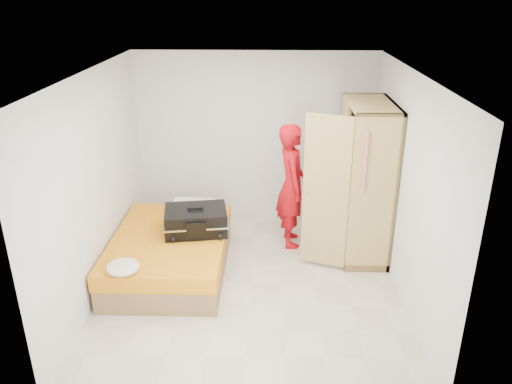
{
  "coord_description": "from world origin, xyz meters",
  "views": [
    {
      "loc": [
        0.22,
        -5.33,
        3.46
      ],
      "look_at": [
        0.05,
        0.58,
        1.0
      ],
      "focal_mm": 35.0,
      "sensor_mm": 36.0,
      "label": 1
    }
  ],
  "objects_px": {
    "bed": "(170,253)",
    "wardrobe": "(362,185)",
    "round_cushion": "(123,267)",
    "suitcase": "(196,220)",
    "person": "(292,186)"
  },
  "relations": [
    {
      "from": "wardrobe",
      "to": "round_cushion",
      "type": "distance_m",
      "value": 3.23
    },
    {
      "from": "bed",
      "to": "person",
      "type": "distance_m",
      "value": 1.89
    },
    {
      "from": "bed",
      "to": "wardrobe",
      "type": "height_order",
      "value": "wardrobe"
    },
    {
      "from": "wardrobe",
      "to": "person",
      "type": "xyz_separation_m",
      "value": [
        -0.92,
        0.24,
        -0.12
      ]
    },
    {
      "from": "suitcase",
      "to": "round_cushion",
      "type": "xyz_separation_m",
      "value": [
        -0.67,
        -1.03,
        -0.09
      ]
    },
    {
      "from": "bed",
      "to": "person",
      "type": "relative_size",
      "value": 1.15
    },
    {
      "from": "wardrobe",
      "to": "suitcase",
      "type": "distance_m",
      "value": 2.24
    },
    {
      "from": "bed",
      "to": "wardrobe",
      "type": "xyz_separation_m",
      "value": [
        2.5,
        0.57,
        0.75
      ]
    },
    {
      "from": "wardrobe",
      "to": "round_cushion",
      "type": "relative_size",
      "value": 5.82
    },
    {
      "from": "bed",
      "to": "wardrobe",
      "type": "relative_size",
      "value": 0.96
    },
    {
      "from": "bed",
      "to": "round_cushion",
      "type": "height_order",
      "value": "round_cushion"
    },
    {
      "from": "wardrobe",
      "to": "person",
      "type": "relative_size",
      "value": 1.19
    },
    {
      "from": "wardrobe",
      "to": "suitcase",
      "type": "xyz_separation_m",
      "value": [
        -2.17,
        -0.44,
        -0.34
      ]
    },
    {
      "from": "wardrobe",
      "to": "round_cushion",
      "type": "height_order",
      "value": "wardrobe"
    },
    {
      "from": "bed",
      "to": "wardrobe",
      "type": "distance_m",
      "value": 2.67
    }
  ]
}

